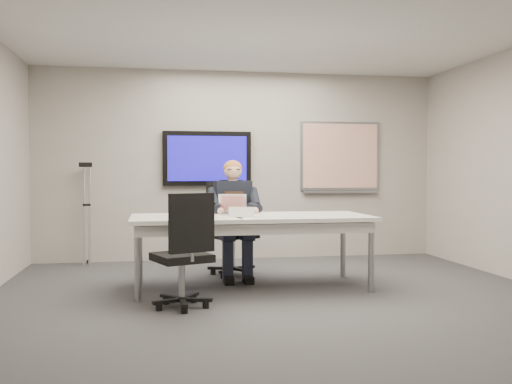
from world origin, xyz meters
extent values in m
cube|color=#3C3C3F|center=(0.00, 0.00, 0.00)|extent=(6.00, 6.00, 0.02)
cube|color=silver|center=(0.00, 0.00, 2.80)|extent=(6.00, 6.00, 0.02)
cube|color=#ADA59C|center=(0.00, 3.00, 1.40)|extent=(6.00, 0.02, 2.80)
cube|color=#ADA59C|center=(0.00, -3.00, 1.40)|extent=(6.00, 0.02, 2.80)
cube|color=silver|center=(-0.20, 0.80, 0.79)|extent=(2.65, 1.12, 0.04)
cube|color=silver|center=(-0.20, 0.80, 0.71)|extent=(2.54, 1.01, 0.11)
cylinder|color=gray|center=(-1.43, 0.33, 0.39)|extent=(0.07, 0.07, 0.77)
cylinder|color=gray|center=(1.04, 0.35, 0.39)|extent=(0.07, 0.07, 0.77)
cylinder|color=gray|center=(-1.44, 1.26, 0.39)|extent=(0.07, 0.07, 0.77)
cylinder|color=gray|center=(1.03, 1.27, 0.39)|extent=(0.07, 0.07, 0.77)
cube|color=black|center=(-0.50, 2.95, 1.50)|extent=(1.30, 0.08, 0.80)
cube|color=#130D92|center=(-0.50, 2.90, 1.50)|extent=(1.16, 0.01, 0.66)
cube|color=gray|center=(1.55, 2.98, 1.55)|extent=(1.25, 0.04, 1.05)
cube|color=white|center=(1.55, 2.95, 1.55)|extent=(1.18, 0.01, 0.98)
cube|color=gray|center=(1.55, 2.94, 1.00)|extent=(1.18, 0.05, 0.04)
cylinder|color=gray|center=(-0.30, 1.64, 0.31)|extent=(0.07, 0.07, 0.40)
cube|color=black|center=(-0.30, 1.64, 0.52)|extent=(0.66, 0.66, 0.08)
cube|color=black|center=(-0.38, 1.87, 0.88)|extent=(0.46, 0.21, 0.58)
cylinder|color=gray|center=(-1.00, 0.01, 0.30)|extent=(0.06, 0.06, 0.38)
cube|color=black|center=(-1.00, 0.01, 0.49)|extent=(0.63, 0.63, 0.07)
cube|color=black|center=(-0.92, -0.21, 0.83)|extent=(0.43, 0.21, 0.55)
cube|color=black|center=(-0.30, 1.61, 0.88)|extent=(0.47, 0.30, 0.62)
cube|color=#352016|center=(-0.30, 1.47, 0.92)|extent=(0.24, 0.05, 0.30)
sphere|color=#DDA987|center=(-0.30, 1.58, 1.32)|extent=(0.22, 0.22, 0.22)
ellipsoid|color=brown|center=(-0.30, 1.59, 1.35)|extent=(0.23, 0.23, 0.20)
cube|color=#BABABD|center=(-0.36, 0.96, 0.82)|extent=(0.37, 0.30, 0.02)
cube|color=black|center=(-0.36, 0.95, 0.83)|extent=(0.31, 0.22, 0.00)
cube|color=#BABABD|center=(-0.36, 1.11, 0.94)|extent=(0.33, 0.16, 0.21)
cube|color=red|center=(-0.36, 1.10, 0.94)|extent=(0.29, 0.13, 0.18)
cylinder|color=black|center=(-0.38, 0.45, 0.82)|extent=(0.05, 0.15, 0.01)
camera|label=1|loc=(-1.24, -5.46, 1.30)|focal=40.00mm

